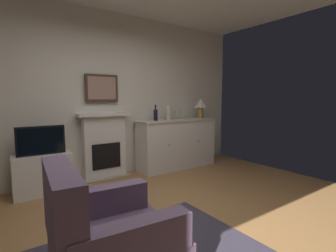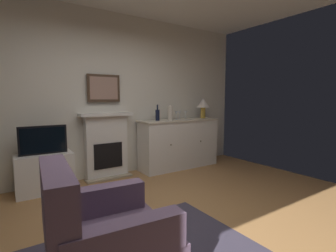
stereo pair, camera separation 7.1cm
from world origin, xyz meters
name	(u,v)px [view 1 (the left image)]	position (x,y,z in m)	size (l,w,h in m)	color
ground_plane	(175,234)	(0.00, 0.00, -0.05)	(5.88, 4.40, 0.10)	#9E7042
wall_rear	(98,95)	(0.00, 2.17, 1.39)	(5.88, 0.06, 2.78)	silver
fireplace_unit	(104,146)	(0.04, 2.04, 0.55)	(0.87, 0.30, 1.10)	white
framed_picture	(102,88)	(0.04, 2.09, 1.51)	(0.55, 0.04, 0.45)	#473323
sideboard_cabinet	(177,143)	(1.43, 1.87, 0.47)	(1.61, 0.49, 0.94)	white
table_lamp	(201,105)	(2.03, 1.87, 1.22)	(0.26, 0.26, 0.40)	#B79338
wine_bottle	(156,115)	(0.95, 1.89, 1.04)	(0.08, 0.08, 0.29)	black
wine_glass_left	(174,113)	(1.35, 1.85, 1.06)	(0.07, 0.07, 0.16)	silver
wine_glass_center	(177,113)	(1.46, 1.90, 1.06)	(0.07, 0.07, 0.16)	silver
wine_glass_right	(184,113)	(1.57, 1.84, 1.06)	(0.07, 0.07, 0.16)	silver
vase_decorative	(168,113)	(1.19, 1.82, 1.08)	(0.11, 0.11, 0.28)	beige
tv_cabinet	(43,174)	(-0.94, 1.88, 0.28)	(0.75, 0.42, 0.56)	white
tv_set	(41,140)	(-0.94, 1.86, 0.76)	(0.62, 0.07, 0.40)	black
armchair	(106,241)	(-0.87, -0.40, 0.38)	(0.87, 0.84, 0.92)	#604C66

